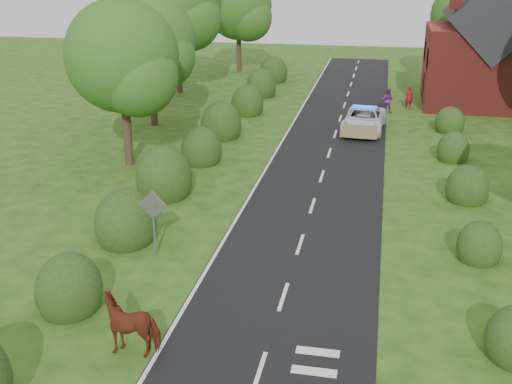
% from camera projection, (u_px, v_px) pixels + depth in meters
% --- Properties ---
extents(ground, '(120.00, 120.00, 0.00)m').
position_uv_depth(ground, '(283.00, 297.00, 20.44)').
color(ground, '#284616').
extents(road, '(6.00, 70.00, 0.02)m').
position_uv_depth(road, '(327.00, 158.00, 34.21)').
color(road, black).
rests_on(road, ground).
extents(road_markings, '(4.96, 70.00, 0.01)m').
position_uv_depth(road_markings, '(292.00, 168.00, 32.60)').
color(road_markings, white).
rests_on(road_markings, road).
extents(hedgerow_left, '(2.75, 50.41, 3.00)m').
position_uv_depth(hedgerow_left, '(192.00, 156.00, 32.11)').
color(hedgerow_left, black).
rests_on(hedgerow_left, ground).
extents(hedgerow_right, '(2.10, 45.78, 2.10)m').
position_uv_depth(hedgerow_right, '(464.00, 180.00, 29.32)').
color(hedgerow_right, black).
rests_on(hedgerow_right, ground).
extents(tree_left_a, '(5.74, 5.60, 8.38)m').
position_uv_depth(tree_left_a, '(126.00, 61.00, 31.25)').
color(tree_left_a, '#332316').
rests_on(tree_left_a, ground).
extents(tree_left_b, '(5.74, 5.60, 8.07)m').
position_uv_depth(tree_left_b, '(153.00, 45.00, 38.98)').
color(tree_left_b, '#332316').
rests_on(tree_left_b, ground).
extents(tree_left_c, '(6.97, 6.80, 10.22)m').
position_uv_depth(tree_left_c, '(180.00, 7.00, 47.88)').
color(tree_left_c, '#332316').
rests_on(tree_left_c, ground).
extents(tree_left_d, '(6.15, 6.00, 8.89)m').
position_uv_depth(tree_left_d, '(241.00, 9.00, 56.95)').
color(tree_left_d, '#332316').
rests_on(tree_left_d, ground).
extents(tree_right_c, '(6.15, 6.00, 8.58)m').
position_uv_depth(tree_right_c, '(472.00, 19.00, 51.62)').
color(tree_right_c, '#332316').
rests_on(tree_right_c, ground).
extents(road_sign, '(1.06, 0.08, 2.53)m').
position_uv_depth(road_sign, '(153.00, 214.00, 22.61)').
color(road_sign, gray).
rests_on(road_sign, ground).
extents(house, '(8.00, 7.40, 9.17)m').
position_uv_depth(house, '(485.00, 52.00, 44.91)').
color(house, maroon).
rests_on(house, ground).
extents(cow, '(2.06, 1.23, 1.39)m').
position_uv_depth(cow, '(133.00, 326.00, 17.58)').
color(cow, '#572713').
rests_on(cow, ground).
extents(police_van, '(2.75, 5.38, 1.59)m').
position_uv_depth(police_van, '(364.00, 120.00, 39.22)').
color(police_van, white).
rests_on(police_van, ground).
extents(pedestrian_red, '(0.67, 0.54, 1.59)m').
position_uv_depth(pedestrian_red, '(409.00, 97.00, 45.05)').
color(pedestrian_red, maroon).
rests_on(pedestrian_red, ground).
extents(pedestrian_purple, '(0.97, 0.85, 1.70)m').
position_uv_depth(pedestrian_purple, '(387.00, 100.00, 43.83)').
color(pedestrian_purple, '#67257C').
rests_on(pedestrian_purple, ground).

